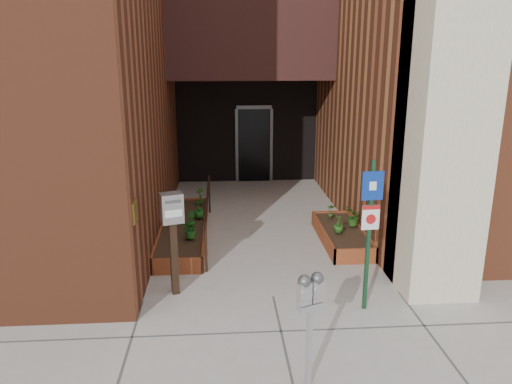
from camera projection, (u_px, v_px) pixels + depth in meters
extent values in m
plane|color=#9E9991|center=(273.00, 297.00, 7.73)|extent=(80.00, 80.00, 0.00)
cube|color=brown|center=(465.00, 1.00, 13.65)|extent=(8.00, 13.70, 10.00)
cube|color=#BDB191|center=(441.00, 153.00, 7.50)|extent=(1.10, 1.20, 4.40)
cube|color=#321816|center=(249.00, 38.00, 12.40)|extent=(4.20, 2.00, 2.00)
cube|color=black|center=(247.00, 129.00, 14.43)|extent=(4.00, 0.30, 3.00)
cube|color=black|center=(254.00, 146.00, 14.39)|extent=(0.90, 0.06, 2.10)
cube|color=#B79338|center=(135.00, 212.00, 6.99)|extent=(0.04, 0.30, 0.30)
cube|color=brown|center=(177.00, 266.00, 8.47)|extent=(0.90, 0.04, 0.30)
cube|color=brown|center=(189.00, 205.00, 11.88)|extent=(0.90, 0.04, 0.30)
cube|color=brown|center=(163.00, 231.00, 10.14)|extent=(0.04, 3.60, 0.30)
cube|color=brown|center=(205.00, 230.00, 10.20)|extent=(0.04, 3.60, 0.30)
cube|color=black|center=(184.00, 231.00, 10.18)|extent=(0.82, 3.52, 0.26)
cube|color=brown|center=(356.00, 256.00, 8.88)|extent=(0.80, 0.04, 0.30)
cube|color=brown|center=(330.00, 218.00, 10.95)|extent=(0.80, 0.04, 0.30)
cube|color=brown|center=(323.00, 235.00, 9.89)|extent=(0.04, 2.20, 0.30)
cube|color=brown|center=(360.00, 234.00, 9.94)|extent=(0.04, 2.20, 0.30)
cube|color=black|center=(342.00, 236.00, 9.92)|extent=(0.72, 2.12, 0.26)
cylinder|color=black|center=(206.00, 247.00, 8.50)|extent=(0.04, 0.04, 0.90)
cylinder|color=black|center=(209.00, 194.00, 11.66)|extent=(0.04, 0.04, 0.90)
cylinder|color=black|center=(207.00, 196.00, 9.96)|extent=(0.04, 3.30, 0.04)
cube|color=#A7A7AA|center=(309.00, 348.00, 5.56)|extent=(0.07, 0.07, 0.96)
cube|color=#A7A7AA|center=(310.00, 306.00, 5.42)|extent=(0.31, 0.22, 0.08)
cube|color=#A7A7AA|center=(304.00, 293.00, 5.34)|extent=(0.17, 0.14, 0.25)
sphere|color=#59595B|center=(305.00, 281.00, 5.30)|extent=(0.14, 0.14, 0.14)
cube|color=white|center=(307.00, 294.00, 5.29)|extent=(0.08, 0.04, 0.05)
cube|color=#B21414|center=(306.00, 300.00, 5.31)|extent=(0.08, 0.04, 0.03)
cube|color=#A7A7AA|center=(317.00, 290.00, 5.41)|extent=(0.17, 0.14, 0.25)
sphere|color=#59595B|center=(317.00, 278.00, 5.37)|extent=(0.14, 0.14, 0.14)
cube|color=white|center=(320.00, 291.00, 5.36)|extent=(0.08, 0.04, 0.05)
cube|color=#B21414|center=(319.00, 297.00, 5.38)|extent=(0.08, 0.04, 0.03)
cube|color=#15391F|center=(368.00, 237.00, 7.08)|extent=(0.05, 0.05, 2.25)
cube|color=navy|center=(373.00, 186.00, 6.85)|extent=(0.31, 0.05, 0.41)
cube|color=white|center=(373.00, 186.00, 6.84)|extent=(0.10, 0.02, 0.12)
cube|color=white|center=(371.00, 217.00, 6.97)|extent=(0.26, 0.04, 0.36)
cube|color=#B21414|center=(371.00, 207.00, 6.93)|extent=(0.26, 0.03, 0.06)
cylinder|color=#B21414|center=(371.00, 219.00, 6.97)|extent=(0.14, 0.02, 0.14)
cube|color=black|center=(174.00, 258.00, 7.69)|extent=(0.14, 0.14, 1.19)
cube|color=#A4A5A6|center=(172.00, 208.00, 7.47)|extent=(0.38, 0.33, 0.46)
cube|color=#59595B|center=(173.00, 202.00, 7.32)|extent=(0.23, 0.08, 0.04)
cube|color=white|center=(174.00, 214.00, 7.37)|extent=(0.25, 0.09, 0.11)
imported|color=#1E611B|center=(191.00, 228.00, 9.30)|extent=(0.43, 0.43, 0.38)
imported|color=#1A5618|center=(191.00, 221.00, 9.76)|extent=(0.25, 0.25, 0.36)
imported|color=#185518|center=(199.00, 209.00, 10.43)|extent=(0.29, 0.29, 0.38)
imported|color=#285719|center=(200.00, 196.00, 11.38)|extent=(0.29, 0.29, 0.39)
imported|color=#275819|center=(339.00, 224.00, 9.59)|extent=(0.19, 0.19, 0.34)
imported|color=#295C1A|center=(331.00, 211.00, 10.40)|extent=(0.17, 0.17, 0.31)
imported|color=#265217|center=(353.00, 217.00, 9.94)|extent=(0.45, 0.45, 0.38)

